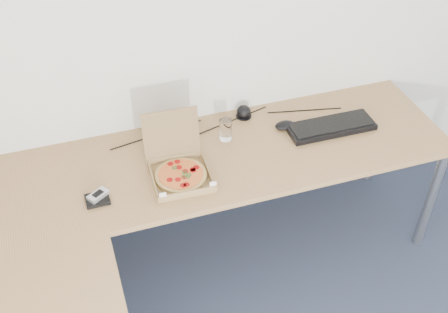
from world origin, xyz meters
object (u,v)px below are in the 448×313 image
object	(u,v)px
desk	(165,237)
pizza_box	(180,171)
wallet	(97,199)
drinking_glass	(226,130)
keyboard	(331,127)

from	to	relation	value
desk	pizza_box	distance (m)	0.37
pizza_box	wallet	distance (m)	0.41
pizza_box	drinking_glass	world-z (taller)	pizza_box
drinking_glass	keyboard	bearing A→B (deg)	-9.97
drinking_glass	keyboard	size ratio (longest dim) A/B	0.25
pizza_box	keyboard	bearing A→B (deg)	10.32
desk	keyboard	bearing A→B (deg)	23.73
pizza_box	keyboard	world-z (taller)	pizza_box
drinking_glass	wallet	bearing A→B (deg)	-159.94
keyboard	wallet	xyz separation A→B (m)	(-1.26, -0.16, -0.01)
desk	keyboard	distance (m)	1.11
drinking_glass	desk	bearing A→B (deg)	-130.24
drinking_glass	wallet	xyz separation A→B (m)	(-0.70, -0.26, -0.05)
desk	pizza_box	world-z (taller)	pizza_box
wallet	keyboard	bearing A→B (deg)	6.29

